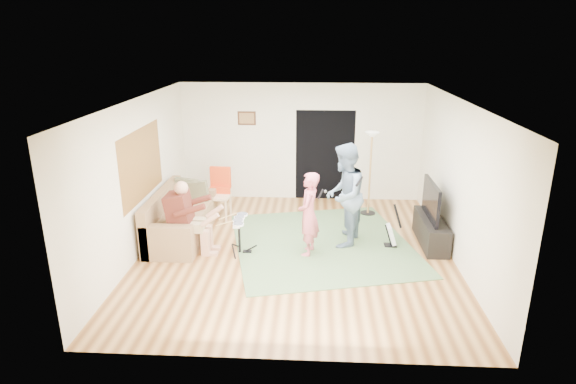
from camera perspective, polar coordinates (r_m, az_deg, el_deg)
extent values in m
plane|color=brown|center=(8.72, 0.91, -7.14)|extent=(6.00, 6.00, 0.00)
plane|color=white|center=(7.94, 1.01, 10.72)|extent=(6.00, 6.00, 0.00)
plane|color=olive|center=(8.90, -16.95, 3.21)|extent=(0.00, 2.05, 2.05)
plane|color=black|center=(11.19, 4.40, 4.33)|extent=(2.10, 0.00, 2.10)
cube|color=#3F2314|center=(11.12, -4.91, 8.70)|extent=(0.42, 0.03, 0.32)
cube|color=#4E6E43|center=(9.08, 4.06, -6.06)|extent=(3.86, 4.02, 0.02)
cube|color=olive|center=(9.49, -12.36, -3.94)|extent=(0.90, 1.80, 0.45)
cube|color=olive|center=(9.52, -14.67, -2.58)|extent=(0.17, 2.23, 0.90)
cube|color=olive|center=(10.37, -10.96, -1.35)|extent=(0.90, 0.21, 0.64)
cube|color=olive|center=(8.57, -14.15, -5.89)|extent=(0.90, 0.21, 0.64)
cube|color=#592319|center=(8.66, -12.77, -2.09)|extent=(0.37, 0.48, 0.61)
sphere|color=tan|center=(8.52, -12.54, 0.47)|extent=(0.24, 0.24, 0.24)
cylinder|color=black|center=(8.62, -5.79, -5.25)|extent=(0.04, 0.04, 0.60)
cube|color=white|center=(8.51, -5.85, -3.46)|extent=(0.12, 0.60, 0.03)
imported|color=#D05A69|center=(8.38, 2.47, -2.64)|extent=(0.45, 0.60, 1.51)
imported|color=slate|center=(8.77, 6.66, -0.40)|extent=(0.94, 1.08, 1.91)
cube|color=black|center=(9.14, 12.03, -6.21)|extent=(0.23, 0.19, 0.03)
cube|color=silver|center=(9.06, 12.12, -4.93)|extent=(0.18, 0.27, 0.36)
cylinder|color=black|center=(8.94, 12.87, -2.81)|extent=(0.19, 0.04, 0.46)
cylinder|color=black|center=(10.63, 9.43, -2.50)|extent=(0.32, 0.32, 0.03)
cylinder|color=tan|center=(10.36, 9.68, 1.96)|extent=(0.04, 0.04, 1.71)
cone|color=white|center=(10.15, 9.94, 6.71)|extent=(0.29, 0.29, 0.11)
cube|color=beige|center=(10.18, -8.21, -0.54)|extent=(0.49, 0.49, 0.04)
cube|color=#DE4217|center=(10.26, -8.08, 1.74)|extent=(0.44, 0.12, 0.46)
cube|color=black|center=(9.36, 16.58, -4.43)|extent=(0.40, 1.40, 0.50)
cube|color=black|center=(9.14, 16.61, -0.96)|extent=(0.06, 1.13, 0.69)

